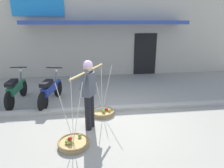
% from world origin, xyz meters
% --- Properties ---
extents(ground_plane, '(90.00, 90.00, 0.00)m').
position_xyz_m(ground_plane, '(0.00, 0.00, 0.00)').
color(ground_plane, '#9E998C').
extents(sidewalk_curb, '(20.00, 0.24, 0.10)m').
position_xyz_m(sidewalk_curb, '(0.00, 0.70, 0.05)').
color(sidewalk_curb, '#BAB4A5').
rests_on(sidewalk_curb, ground).
extents(fruit_vendor, '(0.77, 1.44, 1.70)m').
position_xyz_m(fruit_vendor, '(-0.51, -0.25, 0.98)').
color(fruit_vendor, black).
rests_on(fruit_vendor, ground).
extents(fruit_basket_left_side, '(0.67, 0.67, 1.45)m').
position_xyz_m(fruit_basket_left_side, '(-0.88, -0.96, 0.08)').
color(fruit_basket_left_side, tan).
rests_on(fruit_basket_left_side, ground).
extents(fruit_basket_right_side, '(0.67, 0.67, 1.45)m').
position_xyz_m(fruit_basket_right_side, '(-0.14, 0.46, 0.07)').
color(fruit_basket_right_side, tan).
rests_on(fruit_basket_right_side, ground).
extents(motorcycle_nearest_shop, '(0.54, 1.82, 1.09)m').
position_xyz_m(motorcycle_nearest_shop, '(-2.83, 1.67, 0.45)').
color(motorcycle_nearest_shop, black).
rests_on(motorcycle_nearest_shop, ground).
extents(motorcycle_second_in_row, '(0.60, 1.79, 1.09)m').
position_xyz_m(motorcycle_second_in_row, '(-1.72, 1.48, 0.45)').
color(motorcycle_second_in_row, black).
rests_on(motorcycle_second_in_row, ground).
extents(storefront_building, '(13.00, 6.00, 4.20)m').
position_xyz_m(storefront_building, '(0.38, 7.32, 2.10)').
color(storefront_building, beige).
rests_on(storefront_building, ground).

